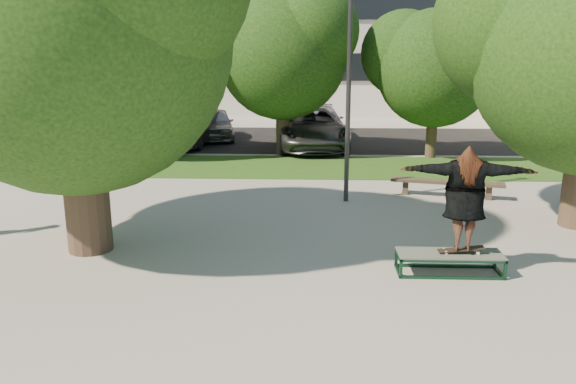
{
  "coord_description": "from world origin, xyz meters",
  "views": [
    {
      "loc": [
        0.08,
        -9.22,
        3.71
      ],
      "look_at": [
        -0.33,
        0.6,
        1.3
      ],
      "focal_mm": 35.0,
      "sensor_mm": 36.0,
      "label": 1
    }
  ],
  "objects_px": {
    "car_grey": "(311,129)",
    "car_dark": "(190,126)",
    "bench": "(447,183)",
    "car_silver_b": "(320,122)",
    "grind_box": "(449,263)",
    "car_silver_a": "(215,124)",
    "lamppost": "(349,78)",
    "tree_left": "(68,14)"
  },
  "relations": [
    {
      "from": "car_silver_a",
      "to": "car_silver_b",
      "type": "xyz_separation_m",
      "value": [
        4.76,
        0.61,
        0.01
      ]
    },
    {
      "from": "lamppost",
      "to": "grind_box",
      "type": "distance_m",
      "value": 5.95
    },
    {
      "from": "bench",
      "to": "car_silver_a",
      "type": "xyz_separation_m",
      "value": [
        -7.97,
        10.37,
        0.31
      ]
    },
    {
      "from": "bench",
      "to": "car_dark",
      "type": "xyz_separation_m",
      "value": [
        -8.71,
        8.56,
        0.43
      ]
    },
    {
      "from": "car_grey",
      "to": "car_dark",
      "type": "bearing_deg",
      "value": 167.77
    },
    {
      "from": "lamppost",
      "to": "bench",
      "type": "bearing_deg",
      "value": 10.97
    },
    {
      "from": "car_dark",
      "to": "bench",
      "type": "bearing_deg",
      "value": -39.92
    },
    {
      "from": "car_dark",
      "to": "tree_left",
      "type": "bearing_deg",
      "value": -82.31
    },
    {
      "from": "car_silver_a",
      "to": "car_grey",
      "type": "height_order",
      "value": "car_grey"
    },
    {
      "from": "tree_left",
      "to": "car_silver_a",
      "type": "relative_size",
      "value": 1.76
    },
    {
      "from": "car_grey",
      "to": "car_silver_b",
      "type": "distance_m",
      "value": 3.03
    },
    {
      "from": "grind_box",
      "to": "car_silver_a",
      "type": "distance_m",
      "value": 17.22
    },
    {
      "from": "bench",
      "to": "car_silver_b",
      "type": "bearing_deg",
      "value": 120.12
    },
    {
      "from": "grind_box",
      "to": "car_dark",
      "type": "relative_size",
      "value": 0.37
    },
    {
      "from": "car_silver_b",
      "to": "grind_box",
      "type": "bearing_deg",
      "value": -88.71
    },
    {
      "from": "grind_box",
      "to": "car_grey",
      "type": "relative_size",
      "value": 0.31
    },
    {
      "from": "car_dark",
      "to": "car_silver_b",
      "type": "distance_m",
      "value": 6.01
    },
    {
      "from": "car_dark",
      "to": "grind_box",
      "type": "bearing_deg",
      "value": -57.28
    },
    {
      "from": "bench",
      "to": "grind_box",
      "type": "bearing_deg",
      "value": -88.7
    },
    {
      "from": "car_dark",
      "to": "lamppost",
      "type": "bearing_deg",
      "value": -51.98
    },
    {
      "from": "lamppost",
      "to": "bench",
      "type": "xyz_separation_m",
      "value": [
        2.71,
        0.53,
        -2.77
      ]
    },
    {
      "from": "grind_box",
      "to": "bench",
      "type": "relative_size",
      "value": 0.61
    },
    {
      "from": "lamppost",
      "to": "car_grey",
      "type": "xyz_separation_m",
      "value": [
        -0.94,
        8.5,
        -2.35
      ]
    },
    {
      "from": "lamppost",
      "to": "car_silver_b",
      "type": "relative_size",
      "value": 1.27
    },
    {
      "from": "car_dark",
      "to": "car_grey",
      "type": "xyz_separation_m",
      "value": [
        5.06,
        -0.58,
        -0.0
      ]
    },
    {
      "from": "bench",
      "to": "car_grey",
      "type": "distance_m",
      "value": 8.78
    },
    {
      "from": "grind_box",
      "to": "car_silver_a",
      "type": "relative_size",
      "value": 0.45
    },
    {
      "from": "lamppost",
      "to": "car_dark",
      "type": "height_order",
      "value": "lamppost"
    },
    {
      "from": "car_grey",
      "to": "bench",
      "type": "bearing_deg",
      "value": -71.03
    },
    {
      "from": "tree_left",
      "to": "bench",
      "type": "height_order",
      "value": "tree_left"
    },
    {
      "from": "car_silver_a",
      "to": "car_silver_b",
      "type": "relative_size",
      "value": 0.84
    },
    {
      "from": "car_silver_b",
      "to": "car_grey",
      "type": "bearing_deg",
      "value": -104.08
    },
    {
      "from": "car_silver_a",
      "to": "grind_box",
      "type": "bearing_deg",
      "value": -77.44
    },
    {
      "from": "car_silver_a",
      "to": "lamppost",
      "type": "bearing_deg",
      "value": -74.79
    },
    {
      "from": "grind_box",
      "to": "bench",
      "type": "xyz_separation_m",
      "value": [
        1.21,
        5.46,
        0.19
      ]
    },
    {
      "from": "bench",
      "to": "car_silver_a",
      "type": "height_order",
      "value": "car_silver_a"
    },
    {
      "from": "car_silver_a",
      "to": "car_grey",
      "type": "xyz_separation_m",
      "value": [
        4.32,
        -2.39,
        0.11
      ]
    },
    {
      "from": "tree_left",
      "to": "car_silver_a",
      "type": "bearing_deg",
      "value": 89.88
    },
    {
      "from": "grind_box",
      "to": "car_dark",
      "type": "height_order",
      "value": "car_dark"
    },
    {
      "from": "tree_left",
      "to": "grind_box",
      "type": "xyz_separation_m",
      "value": [
        6.79,
        -1.03,
        -4.23
      ]
    },
    {
      "from": "tree_left",
      "to": "car_grey",
      "type": "relative_size",
      "value": 1.23
    },
    {
      "from": "car_dark",
      "to": "car_grey",
      "type": "relative_size",
      "value": 0.84
    }
  ]
}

